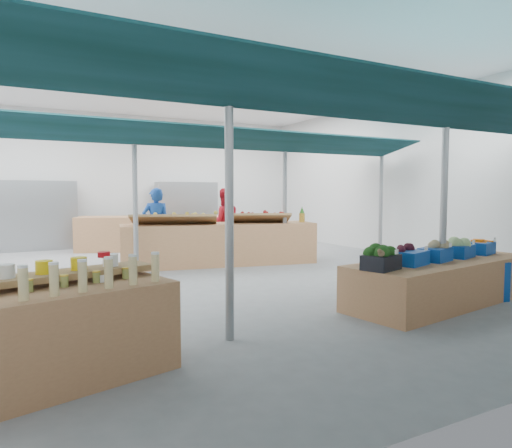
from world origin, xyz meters
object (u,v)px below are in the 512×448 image
object	(u,v)px
veg_counter	(441,281)
fruit_counter	(220,244)
vendor_right	(224,223)
crate_stack	(488,281)
vendor_left	(156,225)
bottle_shelf	(62,330)

from	to	relation	value
veg_counter	fruit_counter	world-z (taller)	fruit_counter
veg_counter	vendor_right	size ratio (longest dim) A/B	1.90
veg_counter	crate_stack	xyz separation A→B (m)	(0.78, -0.24, -0.03)
veg_counter	vendor_right	world-z (taller)	vendor_right
fruit_counter	crate_stack	bearing A→B (deg)	-55.46
vendor_left	bottle_shelf	bearing A→B (deg)	78.72
bottle_shelf	veg_counter	size ratio (longest dim) A/B	0.60
vendor_right	crate_stack	bearing A→B (deg)	115.89
bottle_shelf	vendor_left	distance (m)	7.07
fruit_counter	bottle_shelf	bearing A→B (deg)	-114.52
veg_counter	vendor_right	bearing A→B (deg)	89.62
veg_counter	vendor_left	world-z (taller)	vendor_left
fruit_counter	vendor_right	xyz separation A→B (m)	(0.60, 1.10, 0.42)
vendor_left	crate_stack	bearing A→B (deg)	129.79
bottle_shelf	fruit_counter	size ratio (longest dim) A/B	0.46
fruit_counter	vendor_left	xyz separation A→B (m)	(-1.20, 1.10, 0.42)
veg_counter	vendor_left	size ratio (longest dim) A/B	1.90
veg_counter	vendor_right	distance (m)	6.21
crate_stack	vendor_left	xyz separation A→B (m)	(-3.48, 6.35, 0.59)
crate_stack	vendor_right	size ratio (longest dim) A/B	0.34
veg_counter	fruit_counter	distance (m)	5.24
vendor_right	veg_counter	bearing A→B (deg)	109.48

